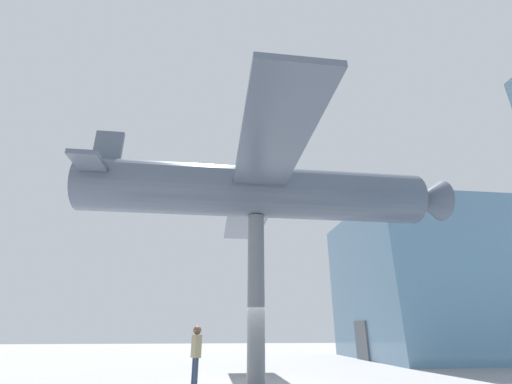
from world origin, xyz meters
TOP-DOWN VIEW (x-y plane):
  - glass_pavilion_left at (-9.89, 14.80)m, footprint 10.68×13.72m
  - support_pylon_central at (0.00, 0.00)m, footprint 0.63×0.63m
  - suspended_airplane at (-0.00, 0.34)m, footprint 15.03×15.56m
  - visitor_person at (0.39, -2.04)m, footprint 0.45×0.36m

SIDE VIEW (x-z plane):
  - visitor_person at x=0.39m, z-range 0.17..2.05m
  - support_pylon_central at x=0.00m, z-range 0.00..5.97m
  - glass_pavilion_left at x=-9.89m, z-range -0.29..9.85m
  - suspended_airplane at x=0.00m, z-range 5.32..8.75m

